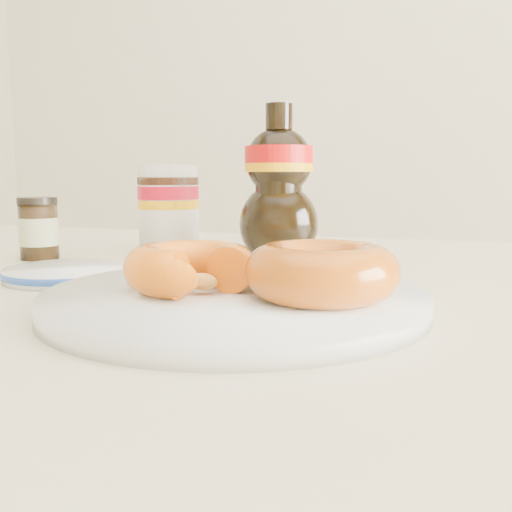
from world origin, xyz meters
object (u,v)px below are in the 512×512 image
(dining_table, at_px, (246,365))
(blue_rim_saucer, at_px, (67,273))
(donut_bitten, at_px, (191,268))
(nutella_jar, at_px, (168,205))
(syrup_bottle, at_px, (279,184))
(donut_whole, at_px, (322,271))
(plate, at_px, (235,298))
(dark_jar, at_px, (39,229))

(dining_table, distance_m, blue_rim_saucer, 0.20)
(donut_bitten, relative_size, nutella_jar, 0.88)
(syrup_bottle, bearing_deg, donut_whole, -66.50)
(plate, xyz_separation_m, nutella_jar, (-0.21, 0.29, 0.06))
(donut_whole, bearing_deg, nutella_jar, 133.26)
(syrup_bottle, height_order, dark_jar, syrup_bottle)
(syrup_bottle, relative_size, dark_jar, 2.43)
(nutella_jar, bearing_deg, donut_whole, -46.74)
(dining_table, distance_m, donut_bitten, 0.17)
(dining_table, xyz_separation_m, donut_bitten, (-0.00, -0.12, 0.12))
(dining_table, relative_size, blue_rim_saucer, 11.19)
(dining_table, relative_size, donut_whole, 12.49)
(dark_jar, distance_m, blue_rim_saucer, 0.17)
(donut_bitten, bearing_deg, donut_whole, 3.32)
(donut_bitten, height_order, dark_jar, dark_jar)
(plate, height_order, syrup_bottle, syrup_bottle)
(dining_table, distance_m, nutella_jar, 0.30)
(donut_bitten, relative_size, blue_rim_saucer, 0.83)
(dining_table, xyz_separation_m, donut_whole, (0.10, -0.11, 0.12))
(dining_table, height_order, donut_whole, donut_whole)
(donut_bitten, height_order, nutella_jar, nutella_jar)
(donut_whole, bearing_deg, dining_table, 131.54)
(donut_whole, height_order, dark_jar, dark_jar)
(nutella_jar, bearing_deg, dining_table, -45.75)
(plate, distance_m, syrup_bottle, 0.26)
(donut_bitten, xyz_separation_m, nutella_jar, (-0.18, 0.31, 0.03))
(donut_whole, xyz_separation_m, nutella_jar, (-0.28, 0.30, 0.03))
(dining_table, distance_m, syrup_bottle, 0.23)
(plate, xyz_separation_m, dark_jar, (-0.33, 0.17, 0.03))
(donut_whole, bearing_deg, blue_rim_saucer, 165.67)
(donut_whole, bearing_deg, dark_jar, 155.89)
(plate, relative_size, donut_bitten, 2.89)
(donut_bitten, relative_size, donut_whole, 0.92)
(dark_jar, bearing_deg, syrup_bottle, 14.57)
(blue_rim_saucer, bearing_deg, dark_jar, 138.71)
(dining_table, bearing_deg, donut_bitten, -91.02)
(dining_table, distance_m, dark_jar, 0.33)
(syrup_bottle, relative_size, blue_rim_saucer, 1.50)
(donut_whole, relative_size, nutella_jar, 0.95)
(nutella_jar, relative_size, blue_rim_saucer, 0.94)
(donut_whole, bearing_deg, plate, 173.57)
(nutella_jar, bearing_deg, blue_rim_saucer, -88.58)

